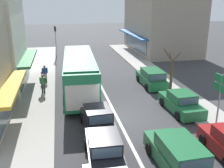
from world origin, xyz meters
TOP-DOWN VIEW (x-y plane):
  - ground_plane at (0.00, 0.00)m, footprint 140.00×140.00m
  - lane_centre_line at (0.00, 4.00)m, footprint 0.20×28.00m
  - sidewalk_left at (-6.80, 6.00)m, footprint 5.20×44.00m
  - kerb_right at (6.20, 6.00)m, footprint 2.80×44.00m
  - building_right_far at (11.48, 21.66)m, footprint 8.90×13.46m
  - city_bus at (-2.04, 5.55)m, footprint 3.10×10.96m
  - wagon_behind_bus_mid at (1.58, -6.20)m, footprint 2.03×4.55m
  - hatchback_queue_gap_filler at (-1.74, -4.85)m, footprint 1.94×3.77m
  - hatchback_adjacent_lane_lead at (-1.58, -1.51)m, footprint 1.95×3.77m
  - parked_sedan_kerb_second at (4.71, 0.03)m, footprint 2.02×4.26m
  - parked_wagon_kerb_third at (4.65, 6.03)m, footprint 2.00×4.53m
  - traffic_light_downstreet at (-4.02, 20.85)m, footprint 0.33×0.24m
  - directional_road_sign at (5.61, -3.04)m, footprint 0.10×1.40m
  - street_tree_right at (5.80, 4.35)m, footprint 1.60×1.74m
  - pedestrian_with_handbag_near at (-5.11, 8.70)m, footprint 0.64×0.43m
  - pedestrian_browsing_midblock at (-5.14, 5.56)m, footprint 0.53×0.34m

SIDE VIEW (x-z plane):
  - ground_plane at x=0.00m, z-range 0.00..0.00m
  - lane_centre_line at x=0.00m, z-range 0.00..0.01m
  - kerb_right at x=6.20m, z-range 0.00..0.12m
  - sidewalk_left at x=-6.80m, z-range 0.00..0.14m
  - parked_sedan_kerb_second at x=4.71m, z-range -0.07..1.40m
  - hatchback_queue_gap_filler at x=-1.74m, z-range -0.06..1.48m
  - hatchback_adjacent_lane_lead at x=-1.58m, z-range -0.06..1.48m
  - wagon_behind_bus_mid at x=1.58m, z-range -0.04..1.53m
  - parked_wagon_kerb_third at x=4.65m, z-range -0.04..1.53m
  - pedestrian_browsing_midblock at x=-5.14m, z-range 0.25..1.88m
  - pedestrian_with_handbag_near at x=-5.11m, z-range 0.25..1.88m
  - street_tree_right at x=5.80m, z-range -0.18..3.64m
  - city_bus at x=-2.04m, z-range 0.27..3.49m
  - directional_road_sign at x=5.61m, z-range 0.90..4.50m
  - traffic_light_downstreet at x=-4.02m, z-range 0.75..4.95m
  - building_right_far at x=11.48m, z-range -0.01..10.19m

